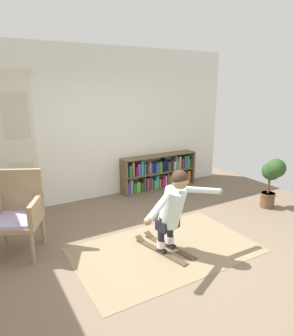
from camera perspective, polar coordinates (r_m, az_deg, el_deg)
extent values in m
plane|color=#705E4B|center=(4.21, 4.67, -16.00)|extent=(7.20, 7.20, 0.00)
cube|color=silver|center=(5.96, -9.59, 8.02)|extent=(6.00, 0.10, 2.90)
cube|color=beige|center=(5.61, -22.91, 3.73)|extent=(0.55, 0.04, 2.35)
cube|color=beige|center=(5.52, -23.44, 8.95)|extent=(0.41, 0.01, 0.76)
cube|color=beige|center=(5.72, -22.27, -2.07)|extent=(0.41, 0.01, 0.64)
cube|color=#847054|center=(4.32, 3.46, -15.09)|extent=(2.46, 1.51, 0.01)
cube|color=brown|center=(6.18, -4.38, -1.79)|extent=(0.04, 0.30, 0.74)
cube|color=brown|center=(7.05, 8.12, 0.28)|extent=(0.04, 0.30, 0.74)
cube|color=brown|center=(6.68, 2.26, -3.68)|extent=(1.70, 0.30, 0.02)
cube|color=brown|center=(6.57, 2.29, -0.69)|extent=(1.70, 0.30, 0.02)
cube|color=brown|center=(6.48, 2.32, 2.38)|extent=(1.70, 0.30, 0.02)
cube|color=#6030CA|center=(6.28, -4.04, -3.70)|extent=(0.05, 0.22, 0.24)
cube|color=#3C48A3|center=(6.29, -3.62, -3.45)|extent=(0.06, 0.21, 0.29)
cube|color=#9C9D5D|center=(6.29, -3.08, -3.45)|extent=(0.04, 0.14, 0.29)
cube|color=#366633|center=(6.34, -2.60, -3.66)|extent=(0.07, 0.17, 0.21)
cube|color=green|center=(6.38, -2.24, -3.53)|extent=(0.05, 0.24, 0.21)
cube|color=#91B36E|center=(6.41, -1.78, -3.42)|extent=(0.05, 0.16, 0.21)
cube|color=#4D7837|center=(6.43, -1.13, -3.50)|extent=(0.05, 0.16, 0.18)
cube|color=#445033|center=(6.44, -0.81, -2.96)|extent=(0.04, 0.22, 0.29)
cube|color=#6C387C|center=(6.46, -0.21, -2.99)|extent=(0.06, 0.20, 0.27)
cube|color=#5C2B0F|center=(6.50, 0.28, -2.84)|extent=(0.06, 0.19, 0.27)
cube|color=#5C5BAE|center=(6.55, 0.66, -2.87)|extent=(0.03, 0.18, 0.24)
cube|color=green|center=(6.58, 1.23, -2.97)|extent=(0.05, 0.18, 0.20)
cube|color=#3CA5B7|center=(6.61, 1.71, -2.51)|extent=(0.05, 0.16, 0.28)
cube|color=olive|center=(6.66, 2.21, -2.82)|extent=(0.04, 0.14, 0.18)
cube|color=#AD2863|center=(6.69, 2.83, -2.68)|extent=(0.05, 0.16, 0.20)
cube|color=pink|center=(6.69, 3.25, -2.41)|extent=(0.03, 0.19, 0.26)
cube|color=#5A6A34|center=(6.73, 3.71, -2.16)|extent=(0.04, 0.20, 0.29)
cube|color=#A5613D|center=(6.79, 4.02, -2.30)|extent=(0.05, 0.23, 0.23)
cube|color=#5A7D2B|center=(6.82, 4.61, -1.99)|extent=(0.06, 0.18, 0.28)
cube|color=#D45282|center=(6.85, 5.14, -2.09)|extent=(0.05, 0.18, 0.25)
cube|color=#88C97D|center=(6.91, 5.49, -2.10)|extent=(0.06, 0.19, 0.21)
cube|color=#92904B|center=(6.93, 5.81, -1.87)|extent=(0.05, 0.18, 0.25)
cube|color=#4D4421|center=(6.97, 6.11, -1.92)|extent=(0.05, 0.16, 0.22)
cube|color=#2D2450|center=(6.98, 6.68, -1.72)|extent=(0.05, 0.20, 0.26)
cube|color=#6C3152|center=(7.01, 7.03, -1.66)|extent=(0.03, 0.21, 0.26)
cube|color=#CA792F|center=(7.03, 7.40, -1.53)|extent=(0.05, 0.23, 0.28)
cube|color=#2B7C46|center=(6.17, -4.05, -0.79)|extent=(0.05, 0.14, 0.19)
cube|color=#1E764B|center=(6.20, -3.37, -0.50)|extent=(0.06, 0.16, 0.23)
cube|color=#C47242|center=(6.23, -2.85, -0.11)|extent=(0.04, 0.16, 0.29)
cube|color=#6B1858|center=(6.26, -2.30, -0.54)|extent=(0.03, 0.21, 0.19)
cube|color=purple|center=(6.27, -1.75, -0.23)|extent=(0.05, 0.16, 0.25)
cube|color=teal|center=(6.31, -1.14, 0.08)|extent=(0.06, 0.15, 0.29)
cube|color=#2F6965|center=(6.36, -0.72, -0.08)|extent=(0.04, 0.20, 0.23)
cube|color=brown|center=(6.37, -0.05, -0.23)|extent=(0.05, 0.17, 0.19)
cube|color=#BC7C52|center=(6.39, 0.33, 0.09)|extent=(0.03, 0.16, 0.25)
cube|color=#2926C3|center=(6.46, 0.73, 0.03)|extent=(0.06, 0.16, 0.20)
cube|color=#1C5A90|center=(6.46, 1.39, 0.06)|extent=(0.03, 0.22, 0.20)
cube|color=#3D506F|center=(6.49, 1.79, 0.20)|extent=(0.06, 0.18, 0.22)
cube|color=#45A11E|center=(6.54, 2.26, 0.33)|extent=(0.05, 0.19, 0.23)
cube|color=#0E1153|center=(6.57, 2.79, 0.42)|extent=(0.05, 0.19, 0.23)
cube|color=#1E1C4E|center=(6.62, 3.17, 0.76)|extent=(0.03, 0.18, 0.28)
cube|color=#275E34|center=(6.64, 3.76, 0.42)|extent=(0.06, 0.24, 0.20)
cube|color=#5C0E53|center=(6.68, 4.38, 0.58)|extent=(0.05, 0.18, 0.22)
cube|color=#88C75B|center=(6.73, 4.80, 0.56)|extent=(0.06, 0.21, 0.19)
cube|color=#357467|center=(6.75, 5.18, 1.07)|extent=(0.04, 0.19, 0.30)
cube|color=#4B8771|center=(6.80, 5.39, 0.74)|extent=(0.03, 0.20, 0.20)
cube|color=#CA8C4A|center=(6.82, 5.84, 1.11)|extent=(0.06, 0.18, 0.27)
cube|color=#5F2158|center=(6.86, 6.39, 0.97)|extent=(0.05, 0.18, 0.22)
cube|color=#275D4E|center=(6.88, 6.92, 1.22)|extent=(0.06, 0.16, 0.28)
cube|color=teal|center=(6.92, 7.33, 1.28)|extent=(0.04, 0.18, 0.28)
cube|color=#335623|center=(6.99, 7.54, 1.03)|extent=(0.05, 0.22, 0.19)
cylinder|color=#9D825E|center=(4.18, -20.73, -13.95)|extent=(0.07, 0.07, 0.42)
cylinder|color=#9D825E|center=(4.79, -25.10, -10.62)|extent=(0.07, 0.07, 0.42)
cylinder|color=#9D825E|center=(4.63, -18.97, -10.85)|extent=(0.07, 0.07, 0.42)
cube|color=#9D825E|center=(4.38, -23.41, -9.38)|extent=(0.80, 0.80, 0.06)
cube|color=#B1AAE2|center=(4.36, -23.48, -8.78)|extent=(0.72, 0.72, 0.04)
cube|color=#9D825E|center=(4.49, -22.80, -3.89)|extent=(0.57, 0.32, 0.60)
cube|color=#9D825E|center=(4.23, -20.17, -7.39)|extent=(0.30, 0.53, 0.28)
cylinder|color=brown|center=(6.05, 21.67, -5.61)|extent=(0.25, 0.25, 0.28)
cylinder|color=brown|center=(6.01, 21.78, -4.55)|extent=(0.27, 0.27, 0.04)
cylinder|color=#4C3823|center=(5.94, 21.97, -2.74)|extent=(0.04, 0.04, 0.36)
sphere|color=#27461F|center=(5.86, 23.12, -0.02)|extent=(0.34, 0.34, 0.34)
sphere|color=#27461F|center=(5.93, 22.33, -0.54)|extent=(0.33, 0.33, 0.33)
sphere|color=#27461F|center=(5.81, 22.90, -0.24)|extent=(0.23, 0.23, 0.23)
cube|color=#4B3A25|center=(4.25, 2.60, -15.41)|extent=(0.29, 0.89, 0.01)
cube|color=#4B3A25|center=(4.50, -1.32, -13.12)|extent=(0.11, 0.13, 0.06)
cube|color=black|center=(4.23, 2.81, -15.23)|extent=(0.11, 0.14, 0.04)
cube|color=#4B3A25|center=(4.37, 4.29, -14.55)|extent=(0.29, 0.89, 0.01)
cube|color=#4B3A25|center=(4.60, 0.37, -12.39)|extent=(0.11, 0.13, 0.06)
cube|color=black|center=(4.34, 4.50, -14.36)|extent=(0.11, 0.14, 0.04)
cylinder|color=white|center=(4.20, 2.62, -14.10)|extent=(0.13, 0.13, 0.10)
cylinder|color=black|center=(4.10, 2.66, -11.66)|extent=(0.11, 0.11, 0.30)
cylinder|color=black|center=(4.04, 3.04, -10.66)|extent=(0.13, 0.13, 0.22)
cylinder|color=white|center=(4.31, 4.32, -13.26)|extent=(0.13, 0.13, 0.10)
cylinder|color=black|center=(4.22, 4.38, -10.87)|extent=(0.11, 0.11, 0.30)
cylinder|color=black|center=(4.16, 4.76, -9.89)|extent=(0.13, 0.13, 0.22)
cube|color=black|center=(4.10, 3.91, -10.38)|extent=(0.33, 0.24, 0.14)
cylinder|color=silver|center=(3.96, 4.70, -7.39)|extent=(0.37, 0.46, 0.57)
sphere|color=#A18060|center=(3.75, 6.27, -2.54)|extent=(0.24, 0.24, 0.20)
sphere|color=#382619|center=(3.74, 6.17, -1.92)|extent=(0.25, 0.25, 0.21)
cylinder|color=silver|center=(3.51, 2.20, -7.36)|extent=(0.53, 0.39, 0.19)
sphere|color=#A18060|center=(3.29, 0.14, -9.98)|extent=(0.11, 0.11, 0.09)
cylinder|color=silver|center=(4.11, 10.35, -4.13)|extent=(0.59, 0.15, 0.19)
sphere|color=#A18060|center=(4.29, 13.49, -4.29)|extent=(0.11, 0.11, 0.09)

